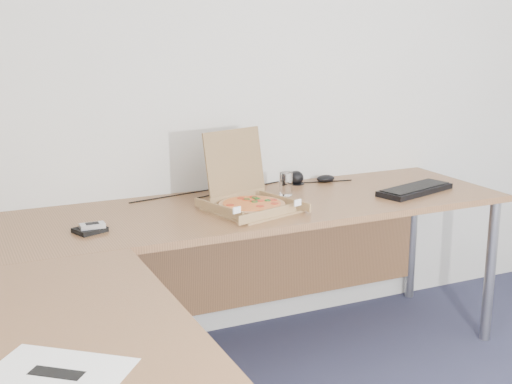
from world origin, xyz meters
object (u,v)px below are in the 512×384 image
drinking_glass (286,184)px  keyboard (415,190)px  pizza_box (250,201)px  desk (198,253)px  wallet (90,230)px

drinking_glass → keyboard: drinking_glass is taller
pizza_box → drinking_glass: size_ratio=3.47×
desk → keyboard: bearing=14.6°
pizza_box → desk: bearing=-152.8°
wallet → desk: bearing=-66.5°
drinking_glass → wallet: (-0.94, -0.20, -0.04)m
pizza_box → keyboard: size_ratio=0.91×
desk → drinking_glass: 0.82m
keyboard → wallet: keyboard is taller
pizza_box → keyboard: (0.83, -0.05, -0.03)m
desk → drinking_glass: (0.63, 0.53, 0.08)m
keyboard → drinking_glass: bearing=143.2°
pizza_box → wallet: bearing=166.0°
desk → keyboard: size_ratio=6.19×
drinking_glass → wallet: bearing=-168.0°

